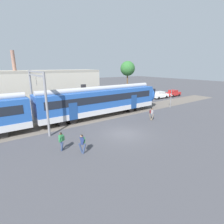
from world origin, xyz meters
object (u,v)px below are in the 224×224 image
pedestrian_green (61,140)px  parked_car_white (160,95)px  pedestrian_grey (151,113)px  pedestrian_navy (82,142)px  parked_car_blue (143,97)px  parked_car_red (173,93)px  crossing_signal (171,96)px

pedestrian_green → parked_car_white: size_ratio=0.41×
pedestrian_green → pedestrian_grey: 12.94m
pedestrian_green → pedestrian_navy: (1.21, -1.49, 0.00)m
pedestrian_green → parked_car_blue: size_ratio=0.41×
parked_car_white → pedestrian_navy: bearing=-153.3°
parked_car_red → crossing_signal: 12.64m
pedestrian_green → pedestrian_navy: bearing=-50.8°
pedestrian_grey → parked_car_blue: 13.28m
parked_car_blue → crossing_signal: size_ratio=1.35×
parked_car_blue → parked_car_red: same height
parked_car_white → crossing_signal: 9.18m
parked_car_white → parked_car_red: size_ratio=1.01×
parked_car_blue → crossing_signal: crossing_signal is taller
pedestrian_grey → crossing_signal: (8.20, 2.94, 1.02)m
pedestrian_navy → crossing_signal: size_ratio=0.56×
pedestrian_navy → parked_car_white: size_ratio=0.41×
pedestrian_grey → parked_car_blue: bearing=48.8°
pedestrian_navy → pedestrian_grey: bearing=14.2°
pedestrian_grey → parked_car_white: bearing=35.3°
parked_car_blue → parked_car_white: same height
pedestrian_navy → pedestrian_grey: 12.01m
pedestrian_grey → parked_car_blue: size_ratio=0.41×
pedestrian_navy → pedestrian_grey: same height
pedestrian_navy → parked_car_white: bearing=26.7°
pedestrian_green → pedestrian_grey: size_ratio=1.00×
parked_car_blue → pedestrian_navy: bearing=-147.6°
crossing_signal → pedestrian_grey: bearing=-160.3°
crossing_signal → pedestrian_navy: bearing=-163.4°
parked_car_blue → parked_car_white: size_ratio=1.00×
parked_car_blue → crossing_signal: bearing=-94.4°
pedestrian_green → crossing_signal: bearing=11.8°
pedestrian_navy → parked_car_white: pedestrian_navy is taller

